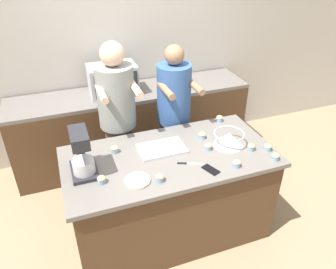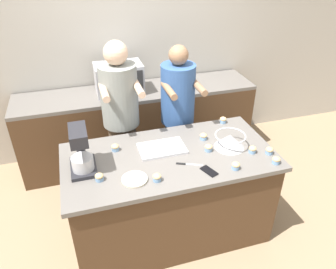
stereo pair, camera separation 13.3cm
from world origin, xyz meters
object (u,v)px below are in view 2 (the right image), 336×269
at_px(cupcake_6, 236,166).
at_px(cupcake_4, 203,136).
at_px(person_right, 178,119).
at_px(cupcake_3, 209,148).
at_px(cell_phone, 209,171).
at_px(person_left, 122,123).
at_px(mixing_bowl, 230,140).
at_px(cupcake_2, 157,177).
at_px(microwave_oven, 119,79).
at_px(small_plate, 135,179).
at_px(cupcake_7, 269,151).
at_px(cupcake_0, 223,120).
at_px(cupcake_9, 276,160).
at_px(stand_mixer, 81,152).
at_px(knife, 188,164).
at_px(cupcake_5, 252,150).
at_px(baking_tray, 162,148).
at_px(cupcake_1, 99,177).
at_px(cupcake_8, 115,147).

bearing_deg(cupcake_6, cupcake_4, 99.44).
distance_m(person_right, cupcake_3, 0.70).
bearing_deg(cell_phone, person_left, 118.71).
xyz_separation_m(mixing_bowl, cupcake_2, (-0.73, -0.27, -0.03)).
bearing_deg(cupcake_4, microwave_oven, 116.36).
distance_m(small_plate, cupcake_7, 1.18).
relative_size(cell_phone, cupcake_3, 2.42).
bearing_deg(mixing_bowl, cupcake_3, -178.47).
xyz_separation_m(cupcake_3, cupcake_7, (0.48, -0.19, 0.00)).
relative_size(cupcake_0, cupcake_9, 1.00).
bearing_deg(cupcake_4, stand_mixer, -172.73).
relative_size(knife, cupcake_5, 3.16).
bearing_deg(baking_tray, cupcake_0, 21.87).
height_order(stand_mixer, cupcake_2, stand_mixer).
bearing_deg(knife, mixing_bowl, 17.80).
xyz_separation_m(cupcake_1, cupcake_3, (0.95, 0.13, 0.00)).
relative_size(cupcake_1, cupcake_2, 1.00).
xyz_separation_m(cupcake_6, cupcake_9, (0.35, -0.03, 0.00)).
height_order(stand_mixer, cupcake_0, stand_mixer).
distance_m(mixing_bowl, cupcake_2, 0.78).
relative_size(knife, cupcake_0, 3.16).
height_order(mixing_bowl, microwave_oven, microwave_oven).
distance_m(cupcake_5, cupcake_7, 0.14).
xyz_separation_m(small_plate, cupcake_0, (1.03, 0.63, 0.02)).
bearing_deg(person_right, mixing_bowl, -69.75).
xyz_separation_m(person_left, knife, (0.40, -0.83, -0.01)).
xyz_separation_m(cupcake_0, cupcake_5, (0.02, -0.55, 0.00)).
bearing_deg(microwave_oven, cupcake_4, -63.64).
relative_size(person_right, cupcake_0, 24.61).
bearing_deg(cupcake_3, person_right, 94.39).
distance_m(cupcake_5, cupcake_8, 1.18).
bearing_deg(cupcake_8, cupcake_0, 9.31).
xyz_separation_m(person_left, small_plate, (-0.06, -0.90, 0.00)).
height_order(mixing_bowl, cupcake_8, mixing_bowl).
bearing_deg(cupcake_2, cupcake_0, 38.18).
distance_m(microwave_oven, small_plate, 1.56).
xyz_separation_m(microwave_oven, cupcake_2, (0.01, -1.59, -0.18)).
height_order(cupcake_2, cupcake_5, same).
xyz_separation_m(cupcake_3, cupcake_6, (0.11, -0.30, 0.00)).
bearing_deg(cupcake_0, baking_tray, -158.13).
distance_m(mixing_bowl, microwave_oven, 1.53).
height_order(microwave_oven, cupcake_4, microwave_oven).
height_order(mixing_bowl, cupcake_7, mixing_bowl).
bearing_deg(cupcake_4, cupcake_9, -49.92).
bearing_deg(baking_tray, microwave_oven, 97.62).
bearing_deg(baking_tray, cell_phone, -56.09).
bearing_deg(cupcake_7, cupcake_6, -163.47).
relative_size(person_right, cupcake_6, 24.61).
bearing_deg(person_left, microwave_oven, 81.42).
bearing_deg(cupcake_3, cupcake_1, -172.22).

